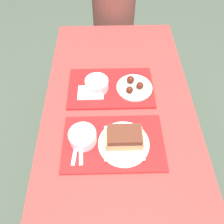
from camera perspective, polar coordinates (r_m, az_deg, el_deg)
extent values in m
plane|color=#424C3D|center=(1.78, 1.22, -15.21)|extent=(12.00, 12.00, 0.00)
cube|color=maroon|center=(1.10, 1.91, -1.25)|extent=(0.77, 1.52, 0.04)
cylinder|color=maroon|center=(1.85, -9.52, 9.14)|extent=(0.07, 0.07, 0.74)
cylinder|color=maroon|center=(1.87, 10.71, 9.44)|extent=(0.07, 0.07, 0.74)
cube|color=maroon|center=(2.01, 0.38, 16.90)|extent=(0.73, 0.28, 0.04)
cylinder|color=maroon|center=(2.17, -7.85, 11.84)|extent=(0.06, 0.06, 0.42)
cylinder|color=maroon|center=(2.19, 8.51, 12.08)|extent=(0.06, 0.06, 0.42)
cube|color=red|center=(0.99, 0.33, -8.01)|extent=(0.45, 0.29, 0.01)
cube|color=red|center=(1.18, -0.33, 6.37)|extent=(0.45, 0.29, 0.01)
cylinder|color=silver|center=(0.98, -7.63, -6.45)|extent=(0.12, 0.12, 0.06)
cylinder|color=beige|center=(0.96, -7.79, -5.77)|extent=(0.11, 0.11, 0.01)
cylinder|color=beige|center=(0.98, 3.08, -8.20)|extent=(0.23, 0.23, 0.01)
cube|color=silver|center=(0.97, 3.10, -7.98)|extent=(0.17, 0.17, 0.01)
cube|color=tan|center=(0.95, 3.18, -7.12)|extent=(0.16, 0.09, 0.05)
cube|color=#562819|center=(0.91, 3.29, -5.90)|extent=(0.14, 0.09, 0.03)
cube|color=white|center=(0.99, -9.39, -9.03)|extent=(0.03, 0.17, 0.00)
cube|color=white|center=(0.98, -8.11, -9.03)|extent=(0.03, 0.17, 0.00)
cube|color=#3F3F47|center=(1.02, 1.20, -4.55)|extent=(0.04, 0.03, 0.01)
cylinder|color=silver|center=(1.15, -3.98, 7.20)|extent=(0.12, 0.12, 0.06)
cylinder|color=beige|center=(1.14, -4.05, 7.99)|extent=(0.11, 0.11, 0.01)
cylinder|color=beige|center=(1.18, 5.85, 6.39)|extent=(0.19, 0.19, 0.01)
sphere|color=#4C190F|center=(1.16, 7.31, 6.90)|extent=(0.04, 0.04, 0.04)
sphere|color=#4C190F|center=(1.18, 4.86, 8.43)|extent=(0.04, 0.04, 0.04)
sphere|color=#4C190F|center=(1.13, 4.62, 5.80)|extent=(0.04, 0.04, 0.04)
cube|color=white|center=(1.15, -5.59, 5.08)|extent=(0.13, 0.09, 0.01)
cylinder|color=brown|center=(1.85, 0.38, 23.99)|extent=(0.32, 0.32, 0.54)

